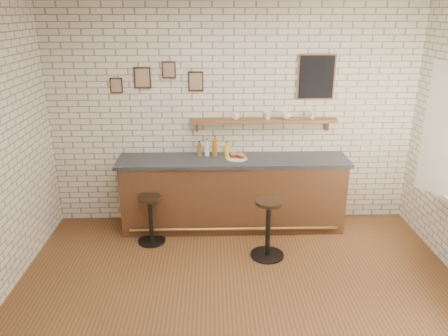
{
  "coord_description": "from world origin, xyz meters",
  "views": [
    {
      "loc": [
        -0.29,
        -3.84,
        2.89
      ],
      "look_at": [
        -0.16,
        0.9,
        1.17
      ],
      "focal_mm": 35.0,
      "sensor_mm": 36.0,
      "label": 1
    }
  ],
  "objects_px": {
    "bitters_bottle_white": "(207,149)",
    "shelf_cup_c": "(286,116)",
    "bar_stool_right": "(268,227)",
    "condiment_bottle_yellow": "(227,150)",
    "sandwich_plate": "(237,158)",
    "shelf_cup_b": "(268,115)",
    "ciabatta_sandwich": "(237,155)",
    "bar_stool_left": "(150,218)",
    "bitters_bottle_brown": "(199,150)",
    "bitters_bottle_amber": "(215,147)",
    "shelf_cup_a": "(236,116)",
    "shelf_cup_d": "(312,115)",
    "bar_counter": "(233,193)"
  },
  "relations": [
    {
      "from": "bar_stool_left",
      "to": "bitters_bottle_brown",
      "type": "bearing_deg",
      "value": 40.84
    },
    {
      "from": "bar_stool_left",
      "to": "bar_stool_right",
      "type": "xyz_separation_m",
      "value": [
        1.48,
        -0.39,
        0.05
      ]
    },
    {
      "from": "bitters_bottle_white",
      "to": "shelf_cup_a",
      "type": "bearing_deg",
      "value": 9.34
    },
    {
      "from": "condiment_bottle_yellow",
      "to": "bar_stool_left",
      "type": "distance_m",
      "value": 1.37
    },
    {
      "from": "sandwich_plate",
      "to": "shelf_cup_a",
      "type": "xyz_separation_m",
      "value": [
        -0.01,
        0.2,
        0.53
      ]
    },
    {
      "from": "shelf_cup_c",
      "to": "sandwich_plate",
      "type": "bearing_deg",
      "value": 106.75
    },
    {
      "from": "bitters_bottle_brown",
      "to": "condiment_bottle_yellow",
      "type": "relative_size",
      "value": 1.08
    },
    {
      "from": "sandwich_plate",
      "to": "shelf_cup_c",
      "type": "xyz_separation_m",
      "value": [
        0.67,
        0.2,
        0.53
      ]
    },
    {
      "from": "condiment_bottle_yellow",
      "to": "shelf_cup_a",
      "type": "xyz_separation_m",
      "value": [
        0.12,
        0.06,
        0.45
      ]
    },
    {
      "from": "shelf_cup_b",
      "to": "bar_stool_right",
      "type": "bearing_deg",
      "value": -166.44
    },
    {
      "from": "shelf_cup_d",
      "to": "shelf_cup_c",
      "type": "bearing_deg",
      "value": -175.56
    },
    {
      "from": "sandwich_plate",
      "to": "shelf_cup_c",
      "type": "height_order",
      "value": "shelf_cup_c"
    },
    {
      "from": "condiment_bottle_yellow",
      "to": "bitters_bottle_white",
      "type": "bearing_deg",
      "value": -180.0
    },
    {
      "from": "bitters_bottle_brown",
      "to": "bar_stool_left",
      "type": "bearing_deg",
      "value": -139.16
    },
    {
      "from": "bitters_bottle_amber",
      "to": "shelf_cup_a",
      "type": "height_order",
      "value": "shelf_cup_a"
    },
    {
      "from": "ciabatta_sandwich",
      "to": "bar_stool_right",
      "type": "relative_size",
      "value": 0.3
    },
    {
      "from": "sandwich_plate",
      "to": "shelf_cup_b",
      "type": "xyz_separation_m",
      "value": [
        0.42,
        0.2,
        0.54
      ]
    },
    {
      "from": "bitters_bottle_white",
      "to": "shelf_cup_b",
      "type": "distance_m",
      "value": 0.94
    },
    {
      "from": "bitters_bottle_amber",
      "to": "shelf_cup_c",
      "type": "xyz_separation_m",
      "value": [
        0.96,
        0.06,
        0.42
      ]
    },
    {
      "from": "ciabatta_sandwich",
      "to": "bitters_bottle_brown",
      "type": "height_order",
      "value": "bitters_bottle_brown"
    },
    {
      "from": "bar_counter",
      "to": "bar_stool_left",
      "type": "relative_size",
      "value": 4.76
    },
    {
      "from": "sandwich_plate",
      "to": "bitters_bottle_white",
      "type": "xyz_separation_m",
      "value": [
        -0.4,
        0.14,
        0.09
      ]
    },
    {
      "from": "bitters_bottle_amber",
      "to": "shelf_cup_b",
      "type": "xyz_separation_m",
      "value": [
        0.71,
        0.06,
        0.42
      ]
    },
    {
      "from": "bitters_bottle_white",
      "to": "shelf_cup_c",
      "type": "relative_size",
      "value": 1.95
    },
    {
      "from": "bitters_bottle_brown",
      "to": "shelf_cup_d",
      "type": "xyz_separation_m",
      "value": [
        1.53,
        0.06,
        0.45
      ]
    },
    {
      "from": "bitters_bottle_white",
      "to": "shelf_cup_b",
      "type": "xyz_separation_m",
      "value": [
        0.82,
        0.06,
        0.45
      ]
    },
    {
      "from": "bitters_bottle_brown",
      "to": "bar_stool_left",
      "type": "relative_size",
      "value": 0.32
    },
    {
      "from": "bitters_bottle_white",
      "to": "shelf_cup_d",
      "type": "height_order",
      "value": "shelf_cup_d"
    },
    {
      "from": "bitters_bottle_amber",
      "to": "bitters_bottle_brown",
      "type": "bearing_deg",
      "value": -180.0
    },
    {
      "from": "ciabatta_sandwich",
      "to": "shelf_cup_a",
      "type": "xyz_separation_m",
      "value": [
        -0.02,
        0.2,
        0.49
      ]
    },
    {
      "from": "shelf_cup_b",
      "to": "shelf_cup_c",
      "type": "height_order",
      "value": "shelf_cup_b"
    },
    {
      "from": "bar_stool_right",
      "to": "condiment_bottle_yellow",
      "type": "bearing_deg",
      "value": 116.76
    },
    {
      "from": "ciabatta_sandwich",
      "to": "bar_stool_left",
      "type": "xyz_separation_m",
      "value": [
        -1.15,
        -0.41,
        -0.71
      ]
    },
    {
      "from": "ciabatta_sandwich",
      "to": "shelf_cup_a",
      "type": "height_order",
      "value": "shelf_cup_a"
    },
    {
      "from": "shelf_cup_b",
      "to": "bar_stool_left",
      "type": "bearing_deg",
      "value": 129.43
    },
    {
      "from": "bar_stool_left",
      "to": "shelf_cup_a",
      "type": "relative_size",
      "value": 5.59
    },
    {
      "from": "shelf_cup_a",
      "to": "bitters_bottle_amber",
      "type": "bearing_deg",
      "value": -170.96
    },
    {
      "from": "ciabatta_sandwich",
      "to": "bitters_bottle_brown",
      "type": "xyz_separation_m",
      "value": [
        -0.51,
        0.14,
        0.04
      ]
    },
    {
      "from": "condiment_bottle_yellow",
      "to": "shelf_cup_c",
      "type": "bearing_deg",
      "value": 4.57
    },
    {
      "from": "condiment_bottle_yellow",
      "to": "sandwich_plate",
      "type": "bearing_deg",
      "value": -46.87
    },
    {
      "from": "bar_stool_left",
      "to": "shelf_cup_d",
      "type": "relative_size",
      "value": 6.2
    },
    {
      "from": "ciabatta_sandwich",
      "to": "shelf_cup_b",
      "type": "relative_size",
      "value": 2.01
    },
    {
      "from": "bitters_bottle_brown",
      "to": "shelf_cup_a",
      "type": "relative_size",
      "value": 1.81
    },
    {
      "from": "sandwich_plate",
      "to": "condiment_bottle_yellow",
      "type": "distance_m",
      "value": 0.21
    },
    {
      "from": "bar_stool_left",
      "to": "shelf_cup_c",
      "type": "xyz_separation_m",
      "value": [
        1.81,
        0.61,
        1.2
      ]
    },
    {
      "from": "bar_counter",
      "to": "ciabatta_sandwich",
      "type": "relative_size",
      "value": 13.77
    },
    {
      "from": "sandwich_plate",
      "to": "ciabatta_sandwich",
      "type": "bearing_deg",
      "value": 0.0
    },
    {
      "from": "sandwich_plate",
      "to": "bar_stool_right",
      "type": "distance_m",
      "value": 1.07
    },
    {
      "from": "bitters_bottle_amber",
      "to": "shelf_cup_b",
      "type": "distance_m",
      "value": 0.83
    },
    {
      "from": "bar_counter",
      "to": "shelf_cup_d",
      "type": "distance_m",
      "value": 1.51
    }
  ]
}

